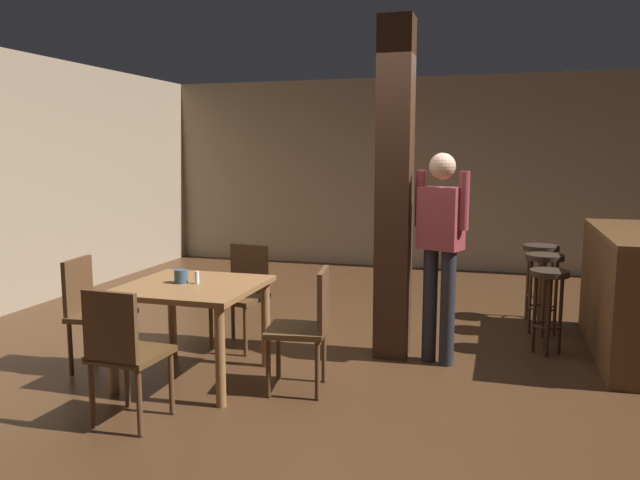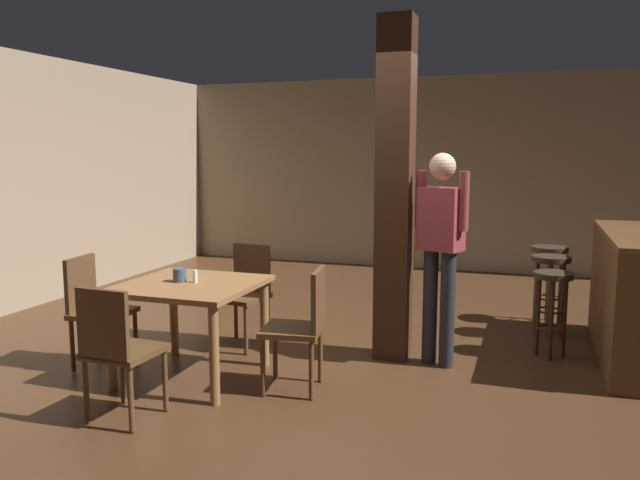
{
  "view_description": "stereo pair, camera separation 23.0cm",
  "coord_description": "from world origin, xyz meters",
  "views": [
    {
      "loc": [
        1.09,
        -4.78,
        1.73
      ],
      "look_at": [
        -0.35,
        0.13,
        1.0
      ],
      "focal_mm": 35.0,
      "sensor_mm": 36.0,
      "label": 1
    },
    {
      "loc": [
        1.31,
        -4.71,
        1.73
      ],
      "look_at": [
        -0.35,
        0.13,
        1.0
      ],
      "focal_mm": 35.0,
      "sensor_mm": 36.0,
      "label": 2
    }
  ],
  "objects": [
    {
      "name": "dining_table",
      "position": [
        -1.12,
        -0.65,
        0.63
      ],
      "size": [
        0.98,
        0.98,
        0.74
      ],
      "color": "brown",
      "rests_on": "ground_plane"
    },
    {
      "name": "bar_stool_mid",
      "position": [
        1.5,
        1.33,
        0.58
      ],
      "size": [
        0.35,
        0.35,
        0.78
      ],
      "color": "#2D2319",
      "rests_on": "ground_plane"
    },
    {
      "name": "bar_counter",
      "position": [
        2.07,
        0.93,
        0.55
      ],
      "size": [
        0.56,
        1.92,
        1.07
      ],
      "color": "brown",
      "rests_on": "ground_plane"
    },
    {
      "name": "chair_west",
      "position": [
        -1.98,
        -0.7,
        0.51
      ],
      "size": [
        0.46,
        0.46,
        0.89
      ],
      "color": "#4C3319",
      "rests_on": "ground_plane"
    },
    {
      "name": "pillar",
      "position": [
        0.23,
        0.33,
        1.4
      ],
      "size": [
        0.28,
        0.28,
        2.8
      ],
      "primitive_type": "cube",
      "color": "#382114",
      "rests_on": "ground_plane"
    },
    {
      "name": "chair_east",
      "position": [
        -0.22,
        -0.63,
        0.51
      ],
      "size": [
        0.48,
        0.48,
        0.89
      ],
      "color": "#4C3319",
      "rests_on": "ground_plane"
    },
    {
      "name": "napkin_cup",
      "position": [
        -1.22,
        -0.64,
        0.79
      ],
      "size": [
        0.1,
        0.1,
        0.1
      ],
      "primitive_type": "cylinder",
      "color": "#33475B",
      "rests_on": "dining_table"
    },
    {
      "name": "chair_south",
      "position": [
        -1.14,
        -1.53,
        0.51
      ],
      "size": [
        0.44,
        0.44,
        0.89
      ],
      "color": "#4C3319",
      "rests_on": "ground_plane"
    },
    {
      "name": "bar_stool_near",
      "position": [
        1.5,
        0.75,
        0.54
      ],
      "size": [
        0.32,
        0.32,
        0.73
      ],
      "color": "#2D2319",
      "rests_on": "ground_plane"
    },
    {
      "name": "bar_stool_far",
      "position": [
        1.49,
        1.86,
        0.59
      ],
      "size": [
        0.36,
        0.36,
        0.79
      ],
      "color": "#2D2319",
      "rests_on": "ground_plane"
    },
    {
      "name": "chair_north",
      "position": [
        -1.09,
        0.23,
        0.51
      ],
      "size": [
        0.48,
        0.48,
        0.89
      ],
      "color": "#4C3319",
      "rests_on": "ground_plane"
    },
    {
      "name": "ground_plane",
      "position": [
        0.0,
        0.0,
        0.0
      ],
      "size": [
        10.8,
        10.8,
        0.0
      ],
      "primitive_type": "plane",
      "color": "#422816"
    },
    {
      "name": "standing_person",
      "position": [
        0.63,
        0.25,
        1.0
      ],
      "size": [
        0.46,
        0.31,
        1.72
      ],
      "color": "maroon",
      "rests_on": "ground_plane"
    },
    {
      "name": "wall_back",
      "position": [
        0.0,
        4.5,
        1.4
      ],
      "size": [
        8.0,
        0.1,
        2.8
      ],
      "primitive_type": "cube",
      "color": "gray",
      "rests_on": "ground_plane"
    },
    {
      "name": "salt_shaker",
      "position": [
        -1.09,
        -0.63,
        0.79
      ],
      "size": [
        0.03,
        0.03,
        0.1
      ],
      "primitive_type": "cylinder",
      "color": "silver",
      "rests_on": "dining_table"
    }
  ]
}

